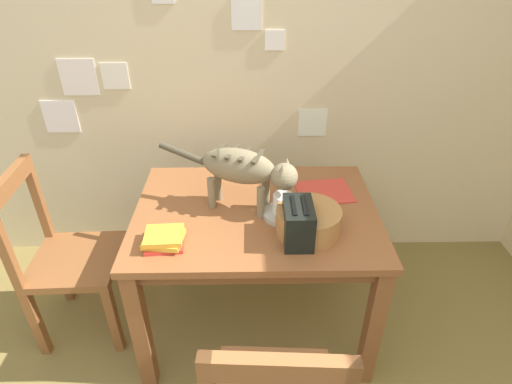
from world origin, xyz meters
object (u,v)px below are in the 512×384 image
object	(u,v)px
toaster	(298,223)
magazine	(324,192)
wooden_chair_near	(67,258)
dining_table	(256,227)
cat	(245,169)
wicker_basket	(308,220)
book_stack	(164,239)
saucer_bowl	(283,214)
coffee_mug	(284,203)

from	to	relation	value
toaster	magazine	bearing A→B (deg)	65.02
wooden_chair_near	dining_table	bearing A→B (deg)	88.04
magazine	wooden_chair_near	world-z (taller)	wooden_chair_near
cat	wooden_chair_near	size ratio (longest dim) A/B	0.67
dining_table	wicker_basket	distance (m)	0.32
dining_table	book_stack	world-z (taller)	book_stack
dining_table	wooden_chair_near	distance (m)	0.97
magazine	cat	bearing A→B (deg)	-166.74
toaster	wooden_chair_near	world-z (taller)	wooden_chair_near
saucer_bowl	toaster	xyz separation A→B (m)	(0.05, -0.17, 0.07)
saucer_bowl	magazine	xyz separation A→B (m)	(0.22, 0.20, -0.01)
coffee_mug	wooden_chair_near	xyz separation A→B (m)	(-1.07, 0.05, -0.35)
wicker_basket	wooden_chair_near	bearing A→B (deg)	172.14
saucer_bowl	wooden_chair_near	bearing A→B (deg)	177.33
coffee_mug	wooden_chair_near	distance (m)	1.13
dining_table	toaster	size ratio (longest dim) A/B	5.67
dining_table	wooden_chair_near	xyz separation A→B (m)	(-0.95, -0.00, -0.18)
wicker_basket	wooden_chair_near	xyz separation A→B (m)	(-1.17, 0.16, -0.34)
dining_table	toaster	distance (m)	0.33
magazine	saucer_bowl	bearing A→B (deg)	-143.97
cat	coffee_mug	distance (m)	0.23
dining_table	coffee_mug	world-z (taller)	coffee_mug
toaster	wooden_chair_near	xyz separation A→B (m)	(-1.12, 0.22, -0.37)
magazine	book_stack	bearing A→B (deg)	-157.56
coffee_mug	toaster	world-z (taller)	toaster
coffee_mug	wooden_chair_near	size ratio (longest dim) A/B	0.14
book_stack	wicker_basket	xyz separation A→B (m)	(0.61, 0.08, 0.03)
coffee_mug	toaster	xyz separation A→B (m)	(0.05, -0.17, 0.02)
dining_table	wicker_basket	size ratio (longest dim) A/B	4.05
dining_table	coffee_mug	size ratio (longest dim) A/B	8.33
coffee_mug	book_stack	distance (m)	0.55
magazine	book_stack	world-z (taller)	book_stack
cat	toaster	size ratio (longest dim) A/B	3.15
dining_table	toaster	world-z (taller)	toaster
saucer_bowl	magazine	distance (m)	0.30
cat	coffee_mug	size ratio (longest dim) A/B	4.64
cat	magazine	world-z (taller)	cat
toaster	saucer_bowl	bearing A→B (deg)	106.56
dining_table	magazine	bearing A→B (deg)	23.78
dining_table	magazine	distance (m)	0.39
dining_table	wooden_chair_near	world-z (taller)	wooden_chair_near
book_stack	magazine	bearing A→B (deg)	28.66
book_stack	wicker_basket	world-z (taller)	wicker_basket
magazine	wooden_chair_near	distance (m)	1.33
coffee_mug	wicker_basket	distance (m)	0.15
cat	toaster	distance (m)	0.34
wicker_basket	book_stack	bearing A→B (deg)	-172.07
cat	wicker_basket	world-z (taller)	cat
cat	saucer_bowl	bearing A→B (deg)	90.00
saucer_bowl	coffee_mug	world-z (taller)	coffee_mug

